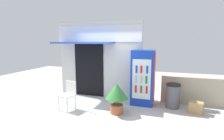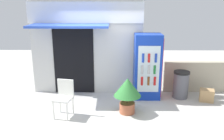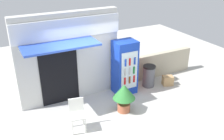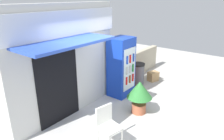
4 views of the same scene
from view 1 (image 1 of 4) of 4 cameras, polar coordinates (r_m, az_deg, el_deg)
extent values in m
plane|color=beige|center=(5.70, -4.69, -13.00)|extent=(16.00, 16.00, 0.00)
cube|color=silver|center=(6.97, -3.93, 3.36)|extent=(3.30, 0.28, 2.88)
cube|color=white|center=(6.77, -4.60, 11.50)|extent=(3.30, 0.08, 0.59)
cube|color=blue|center=(6.55, -9.24, 8.62)|extent=(2.13, 0.93, 0.06)
cube|color=black|center=(7.04, -7.35, -0.07)|extent=(1.20, 0.03, 2.05)
cube|color=#1438B2|center=(6.12, 9.84, -2.40)|extent=(0.74, 0.60, 1.86)
cube|color=silver|center=(5.82, 9.39, -3.00)|extent=(0.59, 0.02, 1.31)
cube|color=red|center=(6.08, 13.39, -2.59)|extent=(0.02, 0.54, 1.68)
cylinder|color=red|center=(5.91, 7.63, -6.03)|extent=(0.06, 0.06, 0.24)
cylinder|color=brown|center=(5.88, 9.36, -6.15)|extent=(0.06, 0.06, 0.24)
cylinder|color=red|center=(5.86, 11.06, -6.25)|extent=(0.06, 0.06, 0.24)
cylinder|color=#B2B2B7|center=(5.83, 7.62, -2.93)|extent=(0.06, 0.06, 0.24)
cylinder|color=#B2B2B7|center=(5.80, 9.38, -3.03)|extent=(0.06, 0.06, 0.24)
cylinder|color=#196B2D|center=(5.78, 10.96, -3.12)|extent=(0.06, 0.06, 0.24)
cylinder|color=#1938A5|center=(5.77, 7.84, 0.23)|extent=(0.06, 0.06, 0.24)
cylinder|color=red|center=(5.74, 9.39, 0.15)|extent=(0.06, 0.06, 0.24)
cylinder|color=#1938A5|center=(5.72, 11.23, 0.06)|extent=(0.06, 0.06, 0.24)
cylinder|color=white|center=(5.88, -16.70, -10.32)|extent=(0.04, 0.04, 0.45)
cylinder|color=white|center=(5.64, -14.19, -11.06)|extent=(0.04, 0.04, 0.45)
cylinder|color=white|center=(6.12, -14.16, -9.43)|extent=(0.04, 0.04, 0.45)
cylinder|color=white|center=(5.89, -11.67, -10.08)|extent=(0.04, 0.04, 0.45)
cube|color=white|center=(5.80, -14.27, -7.93)|extent=(0.49, 0.50, 0.04)
cube|color=white|center=(5.87, -13.06, -5.39)|extent=(0.41, 0.12, 0.41)
cylinder|color=#AD5B3D|center=(5.49, 1.51, -12.34)|extent=(0.39, 0.39, 0.27)
cylinder|color=brown|center=(5.41, 1.52, -10.07)|extent=(0.05, 0.05, 0.19)
cone|color=#2D7533|center=(5.31, 1.53, -6.76)|extent=(0.68, 0.68, 0.46)
cylinder|color=#595960|center=(6.17, 18.93, -8.08)|extent=(0.43, 0.43, 0.74)
cylinder|color=black|center=(6.07, 19.13, -4.48)|extent=(0.46, 0.46, 0.06)
cube|color=#B7AD93|center=(6.76, 27.03, -6.18)|extent=(2.69, 0.21, 0.95)
cube|color=tan|center=(6.03, 25.38, -10.84)|extent=(0.44, 0.38, 0.35)
camera|label=2|loc=(1.94, -92.88, 16.77)|focal=37.86mm
camera|label=3|loc=(5.29, -85.07, 26.49)|focal=40.18mm
camera|label=4|loc=(6.36, -50.74, 13.87)|focal=33.14mm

